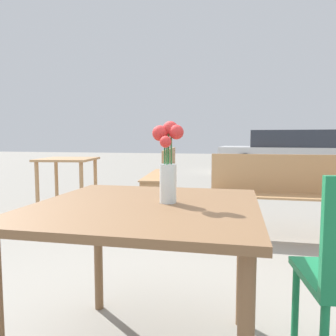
# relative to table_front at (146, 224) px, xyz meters

# --- Properties ---
(table_front) EXTENTS (0.96, 0.97, 0.74)m
(table_front) POSITION_rel_table_front_xyz_m (0.00, 0.00, 0.00)
(table_front) COLOR brown
(table_front) RESTS_ON ground_plane
(flower_vase) EXTENTS (0.14, 0.13, 0.35)m
(flower_vase) POSITION_rel_table_front_xyz_m (0.09, 0.04, 0.26)
(flower_vase) COLOR silver
(flower_vase) RESTS_ON table_front
(bench_middle) EXTENTS (1.41, 0.37, 0.85)m
(bench_middle) POSITION_rel_table_front_xyz_m (0.79, 2.15, -0.20)
(bench_middle) COLOR tan
(bench_middle) RESTS_ON ground_plane
(bench_far) EXTENTS (0.55, 1.74, 0.85)m
(bench_far) POSITION_rel_table_front_xyz_m (-0.80, 3.68, -0.18)
(bench_far) COLOR tan
(bench_far) RESTS_ON ground_plane
(table_back) EXTENTS (0.81, 0.82, 0.74)m
(table_back) POSITION_rel_table_front_xyz_m (-1.95, 2.75, -0.04)
(table_back) COLOR tan
(table_back) RESTS_ON ground_plane
(parked_car) EXTENTS (4.00, 1.93, 1.24)m
(parked_car) POSITION_rel_table_front_xyz_m (1.75, 8.57, -0.06)
(parked_car) COLOR silver
(parked_car) RESTS_ON ground_plane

